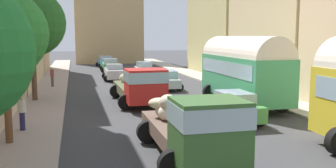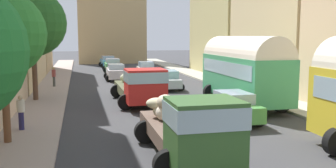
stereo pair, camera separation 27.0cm
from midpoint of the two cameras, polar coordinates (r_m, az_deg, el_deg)
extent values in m
plane|color=#39393C|center=(32.04, -4.56, -0.25)|extent=(154.00, 154.00, 0.00)
cube|color=#A59389|center=(31.66, -17.61, -0.54)|extent=(2.50, 70.00, 0.14)
cube|color=#AEA996|center=(33.99, 7.58, 0.26)|extent=(2.50, 70.00, 0.14)
cube|color=#D0B383|center=(34.60, -24.35, 9.43)|extent=(5.40, 14.49, 11.74)
cube|color=tan|center=(47.16, -20.87, 9.92)|extent=(4.09, 9.82, 13.47)
cube|color=beige|center=(31.75, 17.76, 11.10)|extent=(5.66, 10.82, 12.98)
cube|color=tan|center=(42.42, 8.58, 8.64)|extent=(5.09, 12.32, 10.49)
cube|color=tan|center=(60.85, -9.28, 8.56)|extent=(10.30, 7.19, 11.25)
cube|color=tan|center=(59.00, -12.74, 11.47)|extent=(2.46, 2.46, 17.33)
cube|color=tan|center=(59.64, -5.66, 11.57)|extent=(2.46, 2.46, 17.33)
cube|color=#3D9C67|center=(23.18, 11.02, 1.10)|extent=(2.51, 8.16, 2.50)
cylinder|color=silver|center=(23.08, 11.10, 4.19)|extent=(2.46, 8.00, 2.41)
cube|color=#99B7C6|center=(23.13, 11.06, 2.46)|extent=(2.56, 7.51, 0.80)
cylinder|color=black|center=(25.21, 6.14, -1.18)|extent=(1.00, 0.35, 1.00)
cylinder|color=black|center=(26.09, 10.97, -0.99)|extent=(1.00, 0.35, 1.00)
cylinder|color=black|center=(20.60, 10.92, -3.19)|extent=(1.00, 0.35, 1.00)
cylinder|color=black|center=(21.67, 16.55, -2.84)|extent=(1.00, 0.35, 1.00)
cube|color=#315A29|center=(11.03, 5.52, -7.33)|extent=(2.06, 1.84, 1.95)
cube|color=#99B7C6|center=(10.91, 5.55, -4.55)|extent=(2.10, 1.91, 0.62)
cube|color=brown|center=(14.23, 1.12, -6.86)|extent=(2.08, 4.71, 0.55)
ellipsoid|color=beige|center=(14.33, -0.85, -4.41)|extent=(0.60, 0.78, 0.59)
ellipsoid|color=silver|center=(13.58, 2.22, -5.34)|extent=(1.01, 1.05, 0.47)
ellipsoid|color=beige|center=(14.92, -1.31, -4.01)|extent=(0.92, 0.93, 0.56)
ellipsoid|color=beige|center=(14.25, -0.53, -2.79)|extent=(0.69, 0.88, 0.59)
ellipsoid|color=beige|center=(14.88, -1.76, -2.98)|extent=(1.19, 1.11, 0.46)
ellipsoid|color=beige|center=(14.31, 0.39, -3.18)|extent=(0.88, 1.07, 0.50)
cylinder|color=black|center=(11.88, 9.84, -11.24)|extent=(0.90, 0.31, 0.90)
cylinder|color=black|center=(11.25, 0.02, -12.20)|extent=(0.90, 0.31, 0.90)
cylinder|color=black|center=(15.39, 3.98, -6.84)|extent=(0.90, 0.32, 0.90)
cylinder|color=black|center=(14.91, -3.59, -7.30)|extent=(0.90, 0.32, 0.90)
cube|color=red|center=(21.23, -3.80, -0.29)|extent=(2.22, 1.93, 1.91)
cube|color=#99B7C6|center=(21.17, -3.81, 1.15)|extent=(2.27, 2.01, 0.61)
cube|color=#4E5136|center=(24.92, -5.41, -0.75)|extent=(2.26, 5.49, 0.55)
ellipsoid|color=beige|center=(23.45, -4.90, 0.05)|extent=(0.92, 0.93, 0.51)
ellipsoid|color=beige|center=(26.37, -6.93, 0.93)|extent=(0.96, 0.86, 0.59)
ellipsoid|color=beige|center=(23.99, -4.10, 0.27)|extent=(0.71, 0.87, 0.55)
ellipsoid|color=beige|center=(23.84, -4.73, 1.15)|extent=(0.92, 1.10, 0.55)
cylinder|color=black|center=(21.93, -1.12, -2.55)|extent=(0.90, 0.31, 0.90)
cylinder|color=black|center=(21.53, -6.83, -2.79)|extent=(0.90, 0.31, 0.90)
cylinder|color=black|center=(26.20, -3.41, -0.94)|extent=(0.90, 0.31, 0.90)
cylinder|color=black|center=(25.86, -8.20, -1.11)|extent=(0.90, 0.31, 0.90)
cube|color=silver|center=(36.23, -8.42, 1.64)|extent=(1.67, 4.13, 0.80)
cube|color=#9DAEBF|center=(36.17, -8.44, 2.65)|extent=(1.46, 2.15, 0.48)
cylinder|color=black|center=(35.09, -6.90, 0.87)|extent=(0.60, 0.21, 0.60)
cylinder|color=black|center=(34.94, -9.55, 0.79)|extent=(0.60, 0.21, 0.60)
cylinder|color=black|center=(37.61, -7.35, 1.29)|extent=(0.60, 0.21, 0.60)
cylinder|color=black|center=(37.47, -9.83, 1.22)|extent=(0.60, 0.21, 0.60)
cube|color=#429249|center=(44.89, -8.97, 2.70)|extent=(1.84, 3.73, 0.78)
cube|color=#A2ADCC|center=(44.84, -8.99, 3.51)|extent=(1.59, 1.95, 0.50)
cylinder|color=black|center=(43.85, -7.71, 2.14)|extent=(0.60, 0.21, 0.60)
cylinder|color=black|center=(43.73, -10.01, 2.08)|extent=(0.60, 0.21, 0.60)
cylinder|color=black|center=(46.13, -7.97, 2.39)|extent=(0.60, 0.21, 0.60)
cylinder|color=black|center=(46.01, -10.16, 2.33)|extent=(0.60, 0.21, 0.60)
cube|color=#4394BC|center=(51.95, -9.69, 3.29)|extent=(1.94, 4.13, 0.77)
cube|color=#9EB1D0|center=(51.91, -9.71, 3.98)|extent=(1.63, 2.18, 0.48)
cylinder|color=black|center=(50.86, -8.53, 2.83)|extent=(0.60, 0.21, 0.60)
cylinder|color=black|center=(50.63, -10.46, 2.77)|extent=(0.60, 0.21, 0.60)
cylinder|color=black|center=(53.33, -8.95, 3.03)|extent=(0.60, 0.21, 0.60)
cylinder|color=black|center=(53.11, -10.79, 2.97)|extent=(0.60, 0.21, 0.60)
cube|color=#4F9C4A|center=(18.71, 9.64, -3.79)|extent=(1.62, 3.80, 0.74)
cube|color=#9CACBF|center=(18.60, 9.68, -1.94)|extent=(1.42, 1.98, 0.49)
cylinder|color=black|center=(19.54, 6.06, -4.26)|extent=(0.60, 0.21, 0.60)
cylinder|color=black|center=(20.15, 10.33, -3.99)|extent=(0.60, 0.21, 0.60)
cylinder|color=black|center=(17.41, 8.78, -5.75)|extent=(0.60, 0.21, 0.60)
cylinder|color=black|center=(18.09, 13.46, -5.37)|extent=(0.60, 0.21, 0.60)
cube|color=silver|center=(29.85, -0.44, 0.37)|extent=(1.87, 4.26, 0.66)
cube|color=#8FB9C0|center=(29.78, -0.44, 1.55)|extent=(1.53, 2.26, 0.58)
cylinder|color=black|center=(31.04, -2.26, 0.08)|extent=(0.60, 0.21, 0.60)
cylinder|color=black|center=(31.28, 0.58, 0.14)|extent=(0.60, 0.21, 0.60)
cylinder|color=black|center=(28.51, -1.57, -0.57)|extent=(0.60, 0.21, 0.60)
cylinder|color=black|center=(28.77, 1.52, -0.49)|extent=(0.60, 0.21, 0.60)
cube|color=silver|center=(38.75, -3.85, 2.02)|extent=(1.69, 3.86, 0.74)
cube|color=#9BAFC6|center=(38.70, -3.86, 2.99)|extent=(1.45, 2.02, 0.59)
cylinder|color=black|center=(39.85, -5.22, 1.66)|extent=(0.60, 0.21, 0.60)
cylinder|color=black|center=(40.07, -2.99, 1.71)|extent=(0.60, 0.21, 0.60)
cylinder|color=black|center=(37.52, -4.77, 1.31)|extent=(0.60, 0.21, 0.60)
cylinder|color=black|center=(37.75, -2.41, 1.37)|extent=(0.60, 0.21, 0.60)
cylinder|color=#252250|center=(17.66, -21.66, -6.76)|extent=(0.19, 0.19, 0.14)
cylinder|color=#252250|center=(17.56, -21.73, -5.28)|extent=(0.30, 0.30, 0.79)
cylinder|color=silver|center=(17.43, -21.83, -3.17)|extent=(0.46, 0.46, 0.52)
sphere|color=tan|center=(17.37, -21.89, -2.00)|extent=(0.20, 0.20, 0.20)
cylinder|color=#424746|center=(31.76, -17.41, -0.51)|extent=(0.17, 0.17, 0.14)
cylinder|color=#424746|center=(31.70, -17.44, 0.33)|extent=(0.28, 0.28, 0.80)
cylinder|color=brown|center=(31.63, -17.49, 1.56)|extent=(0.44, 0.44, 0.56)
sphere|color=tan|center=(31.60, -17.51, 2.28)|extent=(0.23, 0.23, 0.23)
cylinder|color=brown|center=(15.55, -23.71, -3.19)|extent=(0.28, 0.28, 3.08)
sphere|color=#2A732C|center=(15.32, -24.24, 7.03)|extent=(3.26, 3.26, 3.26)
cylinder|color=brown|center=(25.31, -20.05, 1.25)|extent=(0.32, 0.32, 3.45)
sphere|color=#215320|center=(25.20, -20.38, 8.74)|extent=(4.21, 4.21, 4.21)
camera|label=1|loc=(0.13, -90.35, -0.04)|focal=39.98mm
camera|label=2|loc=(0.13, 89.65, 0.04)|focal=39.98mm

